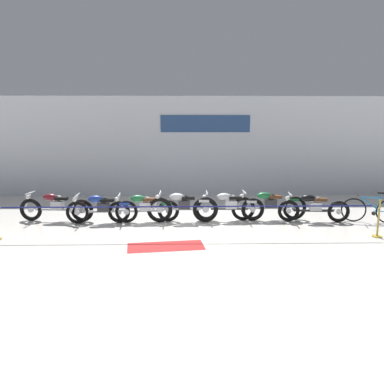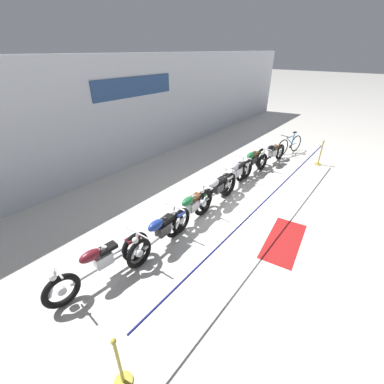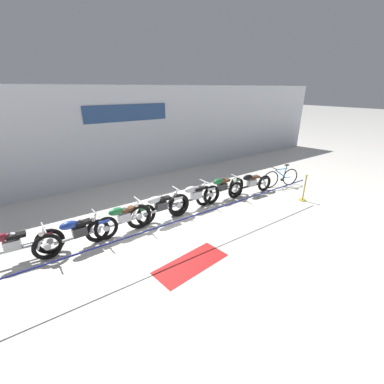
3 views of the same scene
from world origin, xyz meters
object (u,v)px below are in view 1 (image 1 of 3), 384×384
Objects in this scene: stanchion_far_left at (136,212)px; floor_banner at (166,246)px; motorcycle_blue_1 at (102,209)px; motorcycle_silver_4 at (229,207)px; motorcycle_green_2 at (143,208)px; stanchion_mid_left at (378,224)px; motorcycle_green_5 at (269,205)px; motorcycle_black_6 at (313,208)px; motorcycle_maroon_0 at (56,207)px; motorcycle_silver_3 at (182,207)px; bicycle at (371,210)px.

stanchion_far_left is 1.31m from floor_banner.
motorcycle_blue_1 is 4.02m from motorcycle_silver_4.
stanchion_mid_left reaches higher than motorcycle_green_2.
motorcycle_green_2 is 0.92× the size of motorcycle_green_5.
stanchion_far_left is at bearing -90.47° from motorcycle_green_2.
motorcycle_black_6 reaches higher than floor_banner.
motorcycle_maroon_0 is 1.53m from motorcycle_blue_1.
stanchion_mid_left reaches higher than motorcycle_blue_1.
motorcycle_silver_4 is at bearing 45.59° from floor_banner.
motorcycle_blue_1 is 0.91× the size of motorcycle_green_5.
motorcycle_black_6 is at bearing 127.51° from stanchion_mid_left.
motorcycle_blue_1 is 0.99× the size of motorcycle_black_6.
motorcycle_silver_3 is 0.92× the size of motorcycle_green_5.
motorcycle_blue_1 is (1.50, -0.27, 0.01)m from motorcycle_maroon_0.
floor_banner is (0.81, -2.40, -0.45)m from motorcycle_green_2.
motorcycle_silver_3 is 1.30× the size of bicycle.
floor_banner is (-0.42, -2.37, -0.48)m from motorcycle_silver_3.
stanchion_mid_left reaches higher than motorcycle_green_5.
motorcycle_maroon_0 is at bearing 178.19° from motorcycle_black_6.
stanchion_mid_left is (-0.55, -1.48, -0.05)m from bicycle.
stanchion_mid_left reaches higher than motorcycle_black_6.
stanchion_far_left and stanchion_mid_left have the same top height.
motorcycle_silver_3 is 2.79m from motorcycle_green_5.
motorcycle_blue_1 is 1.00× the size of motorcycle_silver_4.
motorcycle_green_2 is 6.82m from stanchion_mid_left.
motorcycle_silver_4 reaches higher than motorcycle_green_2.
motorcycle_green_2 is 0.22× the size of stanchion_far_left.
motorcycle_maroon_0 is at bearing 176.54° from motorcycle_green_2.
motorcycle_silver_4 is 2.11× the size of stanchion_mid_left.
motorcycle_silver_3 is 4.14m from motorcycle_black_6.
stanchion_mid_left is (5.38, -1.67, -0.13)m from motorcycle_silver_3.
motorcycle_maroon_0 reaches higher than motorcycle_black_6.
bicycle reaches higher than motorcycle_silver_3.
motorcycle_blue_1 reaches higher than motorcycle_green_2.
motorcycle_silver_3 is at bearing 53.40° from stanchion_far_left.
motorcycle_black_6 is at bearing -4.40° from motorcycle_silver_4.
motorcycle_maroon_0 is 2.28× the size of stanchion_mid_left.
stanchion_far_left reaches higher than motorcycle_blue_1.
bicycle is at bearing -2.24° from motorcycle_maroon_0.
motorcycle_silver_3 is 2.09m from stanchion_far_left.
motorcycle_maroon_0 is 1.39× the size of bicycle.
motorcycle_maroon_0 is 5.52m from motorcycle_silver_4.
motorcycle_green_5 is 2.32× the size of stanchion_mid_left.
motorcycle_green_2 is at bearing 101.51° from floor_banner.
motorcycle_green_5 is at bearing 173.02° from bicycle.
motorcycle_silver_3 is at bearing 178.22° from bicycle.
motorcycle_green_5 is at bearing -0.03° from motorcycle_maroon_0.
motorcycle_blue_1 is at bearing -178.56° from motorcycle_silver_3.
motorcycle_green_5 is at bearing 2.85° from motorcycle_blue_1.
motorcycle_green_2 is at bearing 4.35° from motorcycle_blue_1.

